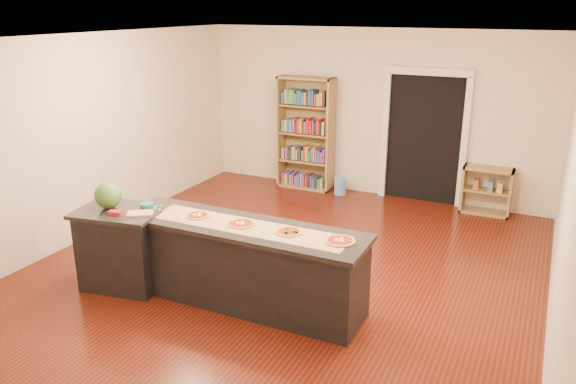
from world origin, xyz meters
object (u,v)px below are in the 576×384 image
at_px(waste_bin, 340,186).
at_px(low_shelf, 486,191).
at_px(bookshelf, 305,134).
at_px(side_counter, 123,248).
at_px(kitchen_island, 242,264).
at_px(watermelon, 108,195).

bearing_deg(waste_bin, low_shelf, 2.47).
bearing_deg(bookshelf, low_shelf, 0.28).
distance_m(low_shelf, waste_bin, 2.41).
relative_size(side_counter, waste_bin, 3.13).
relative_size(kitchen_island, low_shelf, 3.71).
relative_size(kitchen_island, waste_bin, 9.15).
xyz_separation_m(bookshelf, low_shelf, (3.11, 0.01, -0.61)).
xyz_separation_m(kitchen_island, low_shelf, (2.06, 4.09, -0.09)).
distance_m(side_counter, low_shelf, 5.58).
relative_size(kitchen_island, side_counter, 2.92).
height_order(side_counter, waste_bin, side_counter).
bearing_deg(low_shelf, kitchen_island, -116.71).
height_order(side_counter, low_shelf, side_counter).
relative_size(bookshelf, watermelon, 6.47).
xyz_separation_m(kitchen_island, bookshelf, (-1.06, 4.07, 0.53)).
height_order(kitchen_island, watermelon, watermelon).
bearing_deg(side_counter, bookshelf, 75.03).
bearing_deg(waste_bin, kitchen_island, -85.06).
xyz_separation_m(side_counter, bookshelf, (0.39, 4.33, 0.51)).
height_order(low_shelf, watermelon, watermelon).
bearing_deg(waste_bin, side_counter, -104.52).
height_order(bookshelf, waste_bin, bookshelf).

